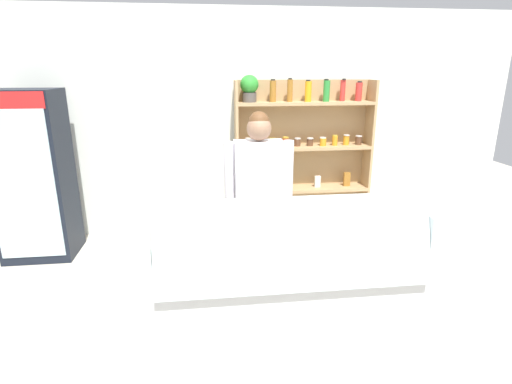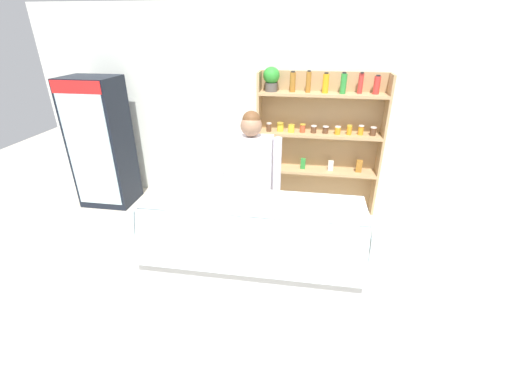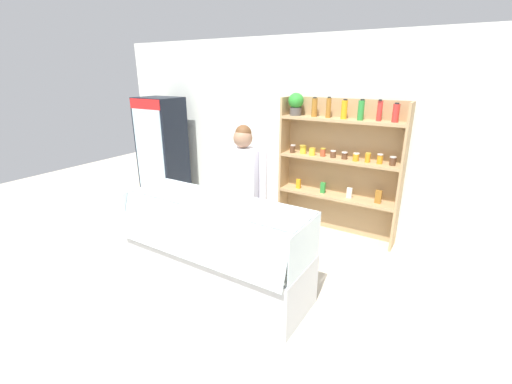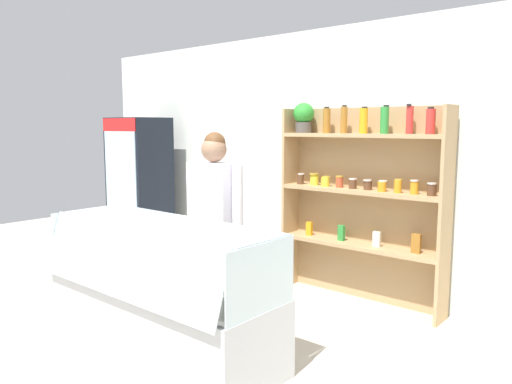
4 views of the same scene
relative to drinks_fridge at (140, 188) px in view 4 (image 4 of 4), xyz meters
The scene contains 6 objects.
ground_plane 3.02m from the drinks_fridge, 35.55° to the right, with size 12.00×12.00×0.00m, color beige.
back_wall 2.45m from the drinks_fridge, 13.77° to the left, with size 6.80×0.10×2.70m, color silver.
drinks_fridge is the anchor object (origin of this frame).
shelving_unit 3.02m from the drinks_fridge, ahead, with size 1.67×0.29×1.94m.
deli_display_case 3.00m from the drinks_fridge, 33.82° to the right, with size 1.98×0.75×1.01m.
shop_clerk 2.50m from the drinks_fridge, 21.96° to the right, with size 0.63×0.25×1.66m.
Camera 4 is at (2.99, -2.24, 1.71)m, focal length 35.00 mm.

